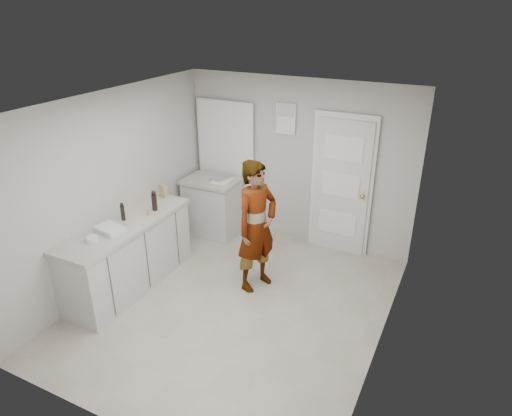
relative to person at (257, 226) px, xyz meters
The scene contains 12 objects.
ground 1.02m from the person, 93.87° to the right, with size 4.00×4.00×0.00m, color #ABA38F.
room_shell 1.44m from the person, 98.49° to the left, with size 4.00×4.00×4.00m.
main_counter 1.72m from the person, 153.54° to the right, with size 0.64×1.96×0.93m.
side_counter 1.69m from the person, 141.86° to the left, with size 0.84×0.61×0.93m.
person is the anchor object (origin of this frame).
cake_mix_box 1.54m from the person, behind, with size 0.12×0.05×0.19m, color #A97554.
spice_jar 1.42m from the person, 162.89° to the right, with size 0.05×0.05×0.08m, color tan.
oil_cruet_a 1.41m from the person, 168.98° to the right, with size 0.07×0.07×0.28m.
oil_cruet_b 1.70m from the person, 156.15° to the right, with size 0.05×0.05×0.24m.
baking_dish 1.79m from the person, 146.15° to the right, with size 0.37×0.30×0.06m.
egg_bowl 1.97m from the person, 139.35° to the right, with size 0.14×0.14×0.05m.
papers 1.54m from the person, 136.40° to the left, with size 0.27×0.34×0.01m, color white.
Camera 1 is at (2.29, -4.05, 3.48)m, focal length 32.00 mm.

